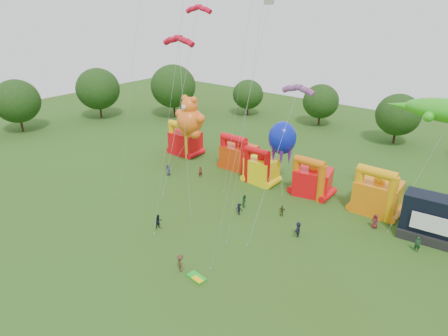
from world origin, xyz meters
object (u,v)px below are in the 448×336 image
Objects in this scene: bouncy_castle_0 at (184,141)px; bouncy_castle_2 at (261,169)px; spectator_4 at (282,211)px; stage_trailer at (443,222)px; gecko_kite at (429,157)px; teddy_bear_kite at (188,125)px; spectator_0 at (168,170)px; octopus_kite at (282,152)px.

bouncy_castle_2 is (17.36, -1.57, -0.15)m from bouncy_castle_0.
bouncy_castle_0 is at bearing 174.83° from bouncy_castle_2.
spectator_4 is (7.99, -6.92, -1.46)m from bouncy_castle_2.
bouncy_castle_2 reaches higher than stage_trailer.
spectator_4 is at bearing -145.54° from gecko_kite.
gecko_kite reaches higher than stage_trailer.
spectator_0 is at bearing -85.66° from teddy_bear_kite.
octopus_kite is 6.23× the size of spectator_4.
bouncy_castle_2 is 3.22× the size of spectator_0.
bouncy_castle_2 is 14.15m from teddy_bear_kite.
bouncy_castle_0 is at bearing -44.62° from spectator_4.
teddy_bear_kite is (-13.25, -1.62, 4.71)m from bouncy_castle_2.
bouncy_castle_2 is 3.77× the size of spectator_4.
gecko_kite reaches higher than spectator_4.
stage_trailer is 18.36m from spectator_4.
stage_trailer is 38.66m from teddy_bear_kite.
stage_trailer is 0.58× the size of gecko_kite.
octopus_kite is (-19.08, -1.16, -3.50)m from gecko_kite.
stage_trailer is at bearing 0.86° from spectator_0.
stage_trailer is (42.52, -2.26, 0.26)m from bouncy_castle_0.
bouncy_castle_0 is 39.65m from gecko_kite.
bouncy_castle_0 is 0.41× the size of gecko_kite.
teddy_bear_kite is at bearing -37.78° from bouncy_castle_0.
spectator_0 is (-15.55, -8.32, -4.25)m from octopus_kite.
gecko_kite is 18.50m from spectator_4.
octopus_kite is 5.31× the size of spectator_0.
spectator_0 is (-38.00, -6.24, -1.74)m from stage_trailer.
gecko_kite reaches higher than bouncy_castle_2.
teddy_bear_kite is at bearing -173.04° from bouncy_castle_2.
spectator_4 is (-17.17, -6.23, -1.88)m from stage_trailer.
gecko_kite is (-3.37, 3.24, 6.00)m from stage_trailer.
spectator_4 is at bearing -57.58° from octopus_kite.
stage_trailer is 0.76× the size of teddy_bear_kite.
bouncy_castle_0 reaches higher than stage_trailer.
bouncy_castle_2 is 25.17m from stage_trailer.
spectator_0 is (-34.63, -9.48, -7.74)m from gecko_kite.
gecko_kite is 19.43m from octopus_kite.
teddy_bear_kite is 6.53× the size of spectator_0.
bouncy_castle_0 is at bearing 142.22° from teddy_bear_kite.
gecko_kite is at bearing 6.85° from spectator_0.
bouncy_castle_0 is 20.26m from octopus_kite.
bouncy_castle_0 is 0.53× the size of teddy_bear_kite.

